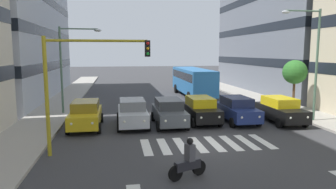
# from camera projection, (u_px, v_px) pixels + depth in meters

# --- Properties ---
(ground_plane) EXTENTS (180.00, 180.00, 0.00)m
(ground_plane) POSITION_uv_depth(u_px,v_px,m) (206.00, 144.00, 16.18)
(ground_plane) COLOR #38383A
(sidewalk_right) EXTENTS (3.15, 90.00, 0.15)m
(sidewalk_right) POSITION_uv_depth(u_px,v_px,m) (9.00, 152.00, 14.60)
(sidewalk_right) COLOR #9E998E
(sidewalk_right) RESTS_ON ground_plane
(building_left_block_0) EXTENTS (9.85, 22.32, 22.10)m
(building_left_block_0) POSITION_uv_depth(u_px,v_px,m) (289.00, 0.00, 37.19)
(building_left_block_0) COLOR slate
(building_left_block_0) RESTS_ON ground_plane
(building_right_block_0) EXTENTS (9.85, 23.35, 16.72)m
(building_right_block_0) POSITION_uv_depth(u_px,v_px,m) (2.00, 17.00, 31.82)
(building_right_block_0) COLOR #ADB2BC
(building_right_block_0) RESTS_ON ground_plane
(crosswalk_markings) EXTENTS (6.75, 2.80, 0.01)m
(crosswalk_markings) POSITION_uv_depth(u_px,v_px,m) (206.00, 144.00, 16.18)
(crosswalk_markings) COLOR silver
(crosswalk_markings) RESTS_ON ground_plane
(car_0) EXTENTS (2.02, 4.44, 1.72)m
(car_0) POSITION_uv_depth(u_px,v_px,m) (280.00, 110.00, 21.07)
(car_0) COLOR black
(car_0) RESTS_ON ground_plane
(car_1) EXTENTS (2.02, 4.44, 1.72)m
(car_1) POSITION_uv_depth(u_px,v_px,m) (237.00, 109.00, 21.22)
(car_1) COLOR navy
(car_1) RESTS_ON ground_plane
(car_2) EXTENTS (2.02, 4.44, 1.72)m
(car_2) POSITION_uv_depth(u_px,v_px,m) (201.00, 109.00, 21.17)
(car_2) COLOR black
(car_2) RESTS_ON ground_plane
(car_3) EXTENTS (2.02, 4.44, 1.72)m
(car_3) POSITION_uv_depth(u_px,v_px,m) (169.00, 112.00, 20.27)
(car_3) COLOR #474C51
(car_3) RESTS_ON ground_plane
(car_4) EXTENTS (2.02, 4.44, 1.72)m
(car_4) POSITION_uv_depth(u_px,v_px,m) (132.00, 113.00, 20.06)
(car_4) COLOR #B2B7BC
(car_4) RESTS_ON ground_plane
(car_5) EXTENTS (2.02, 4.44, 1.72)m
(car_5) POSITION_uv_depth(u_px,v_px,m) (86.00, 114.00, 19.51)
(car_5) COLOR gold
(car_5) RESTS_ON ground_plane
(bus_behind_traffic) EXTENTS (2.78, 10.50, 3.00)m
(bus_behind_traffic) POSITION_uv_depth(u_px,v_px,m) (193.00, 79.00, 33.45)
(bus_behind_traffic) COLOR #286BAD
(bus_behind_traffic) RESTS_ON ground_plane
(motorcycle_with_rider) EXTENTS (1.61, 0.75, 1.57)m
(motorcycle_with_rider) POSITION_uv_depth(u_px,v_px,m) (188.00, 162.00, 11.75)
(motorcycle_with_rider) COLOR black
(motorcycle_with_rider) RESTS_ON ground_plane
(traffic_light_gantry) EXTENTS (4.82, 0.36, 5.50)m
(traffic_light_gantry) POSITION_uv_depth(u_px,v_px,m) (78.00, 75.00, 14.09)
(traffic_light_gantry) COLOR #AD991E
(traffic_light_gantry) RESTS_ON ground_plane
(street_lamp_left) EXTENTS (2.80, 0.28, 7.45)m
(street_lamp_left) POSITION_uv_depth(u_px,v_px,m) (312.00, 54.00, 20.53)
(street_lamp_left) COLOR #4C6B56
(street_lamp_left) RESTS_ON sidewalk_left
(street_lamp_right) EXTENTS (3.16, 0.28, 6.52)m
(street_lamp_right) POSITION_uv_depth(u_px,v_px,m) (68.00, 60.00, 23.38)
(street_lamp_right) COLOR #4C6B56
(street_lamp_right) RESTS_ON sidewalk_right
(street_tree_1) EXTENTS (1.90, 1.90, 4.02)m
(street_tree_1) POSITION_uv_depth(u_px,v_px,m) (295.00, 72.00, 24.47)
(street_tree_1) COLOR #513823
(street_tree_1) RESTS_ON sidewalk_left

